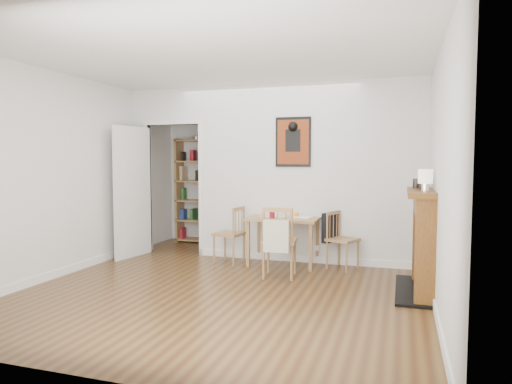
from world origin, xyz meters
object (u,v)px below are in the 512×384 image
(chair_front, at_px, (279,241))
(fireplace, at_px, (424,238))
(chair_right, at_px, (342,239))
(ceramic_jar_a, at_px, (424,184))
(mantel_lamp, at_px, (425,178))
(bookshelf, at_px, (198,191))
(ceramic_jar_b, at_px, (416,183))
(chair_left, at_px, (229,235))
(dining_table, at_px, (283,223))
(notebook, at_px, (302,217))
(orange_fruit, at_px, (296,214))
(red_glass, at_px, (272,215))

(chair_front, relative_size, fireplace, 0.73)
(chair_right, distance_m, ceramic_jar_a, 1.52)
(mantel_lamp, bearing_deg, chair_front, 163.99)
(bookshelf, height_order, ceramic_jar_b, bookshelf)
(chair_left, height_order, fireplace, fireplace)
(dining_table, height_order, notebook, notebook)
(chair_front, bearing_deg, dining_table, 100.04)
(chair_right, xyz_separation_m, ceramic_jar_a, (1.01, -0.78, 0.82))
(chair_right, bearing_deg, ceramic_jar_a, -37.79)
(orange_fruit, height_order, ceramic_jar_b, ceramic_jar_b)
(ceramic_jar_b, bearing_deg, mantel_lamp, -83.59)
(chair_front, relative_size, bookshelf, 0.48)
(notebook, bearing_deg, chair_left, -169.71)
(dining_table, xyz_separation_m, chair_left, (-0.78, -0.11, -0.18))
(dining_table, xyz_separation_m, mantel_lamp, (1.82, -1.16, 0.71))
(dining_table, distance_m, mantel_lamp, 2.27)
(bookshelf, xyz_separation_m, ceramic_jar_b, (3.68, -1.85, 0.29))
(chair_left, distance_m, red_glass, 0.72)
(chair_front, height_order, ceramic_jar_b, ceramic_jar_b)
(fireplace, relative_size, ceramic_jar_a, 9.68)
(chair_front, distance_m, red_glass, 0.67)
(ceramic_jar_b, bearing_deg, bookshelf, 153.31)
(dining_table, bearing_deg, chair_right, 0.51)
(bookshelf, xyz_separation_m, mantel_lamp, (3.75, -2.46, 0.38))
(chair_right, distance_m, orange_fruit, 0.73)
(ceramic_jar_a, height_order, ceramic_jar_b, ceramic_jar_a)
(orange_fruit, bearing_deg, mantel_lamp, -37.00)
(bookshelf, relative_size, mantel_lamp, 8.04)
(mantel_lamp, bearing_deg, ceramic_jar_b, 96.41)
(chair_right, bearing_deg, notebook, 173.32)
(chair_right, relative_size, bookshelf, 0.42)
(ceramic_jar_b, bearing_deg, dining_table, 162.51)
(chair_right, bearing_deg, chair_left, -175.69)
(red_glass, bearing_deg, chair_front, -65.94)
(mantel_lamp, bearing_deg, chair_left, 158.02)
(chair_front, xyz_separation_m, bookshelf, (-2.05, 1.98, 0.47))
(mantel_lamp, height_order, ceramic_jar_b, mantel_lamp)
(chair_left, distance_m, ceramic_jar_a, 2.81)
(dining_table, distance_m, chair_left, 0.81)
(fireplace, bearing_deg, mantel_lamp, -93.09)
(bookshelf, xyz_separation_m, orange_fruit, (2.09, -1.21, -0.21))
(chair_right, xyz_separation_m, ceramic_jar_b, (0.93, -0.56, 0.81))
(notebook, height_order, ceramic_jar_a, ceramic_jar_a)
(chair_left, xyz_separation_m, orange_fruit, (0.95, 0.20, 0.30))
(red_glass, distance_m, ceramic_jar_a, 2.13)
(chair_left, bearing_deg, orange_fruit, 11.88)
(mantel_lamp, relative_size, ceramic_jar_b, 2.09)
(chair_left, xyz_separation_m, fireplace, (2.62, -0.74, 0.20))
(chair_left, height_order, ceramic_jar_b, ceramic_jar_b)
(red_glass, bearing_deg, fireplace, -20.54)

